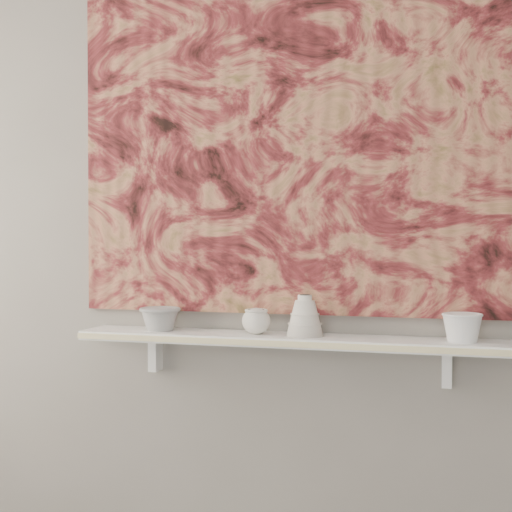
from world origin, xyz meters
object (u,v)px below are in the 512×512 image
at_px(shelf, 288,340).
at_px(bell_vessel, 305,315).
at_px(painting, 294,147).
at_px(bowl_white, 462,327).
at_px(bowl_grey, 160,319).
at_px(cup_cream, 256,321).

distance_m(shelf, bell_vessel, 0.10).
bearing_deg(bell_vessel, shelf, 180.00).
height_order(painting, bowl_white, painting).
height_order(bowl_grey, bowl_white, bowl_white).
distance_m(bowl_grey, cup_cream, 0.34).
distance_m(painting, bowl_grey, 0.73).
bearing_deg(bowl_white, painting, 171.44).
bearing_deg(painting, bowl_white, -8.56).
height_order(painting, bell_vessel, painting).
height_order(shelf, bell_vessel, bell_vessel).
bearing_deg(bell_vessel, bowl_white, 0.00).
relative_size(cup_cream, bowl_white, 0.77).
bearing_deg(bell_vessel, painting, 124.13).
height_order(painting, bowl_grey, painting).
bearing_deg(bell_vessel, bowl_grey, 180.00).
bearing_deg(bowl_grey, painting, 10.28).
relative_size(painting, cup_cream, 16.22).
relative_size(bowl_grey, bell_vessel, 1.06).
relative_size(shelf, bowl_grey, 10.06).
bearing_deg(bell_vessel, cup_cream, 180.00).
distance_m(shelf, painting, 0.63).
bearing_deg(shelf, bell_vessel, 0.00).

